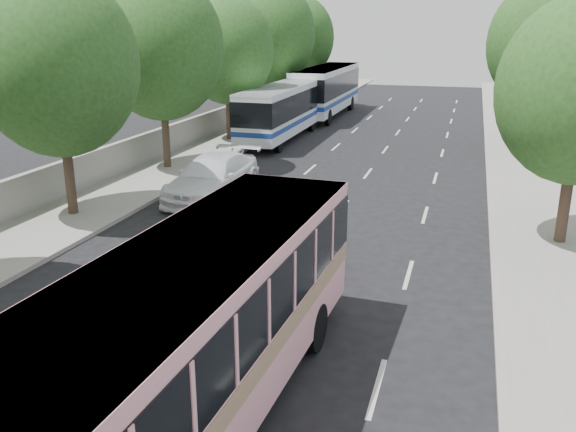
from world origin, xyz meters
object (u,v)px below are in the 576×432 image
at_px(pink_bus, 198,319).
at_px(tour_coach_front, 282,107).
at_px(tour_coach_rear, 326,87).
at_px(white_pickup, 213,177).
at_px(pink_taxi, 293,251).

height_order(pink_bus, tour_coach_front, pink_bus).
bearing_deg(tour_coach_front, pink_bus, -75.58).
xyz_separation_m(tour_coach_front, tour_coach_rear, (0.37, 10.46, 0.25)).
distance_m(white_pickup, tour_coach_front, 13.51).
bearing_deg(white_pickup, pink_taxi, -50.28).
xyz_separation_m(pink_taxi, tour_coach_rear, (-6.29, 30.84, 1.50)).
bearing_deg(tour_coach_rear, white_pickup, -87.95).
bearing_deg(pink_taxi, white_pickup, 124.79).
bearing_deg(pink_taxi, pink_bus, -91.04).
xyz_separation_m(pink_taxi, tour_coach_front, (-6.66, 20.38, 1.25)).
distance_m(pink_taxi, tour_coach_front, 21.48).
relative_size(pink_bus, tour_coach_rear, 0.86).
bearing_deg(tour_coach_rear, tour_coach_front, -91.87).
xyz_separation_m(pink_bus, tour_coach_rear, (-6.59, 37.85, 0.14)).
bearing_deg(white_pickup, tour_coach_rear, 93.35).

